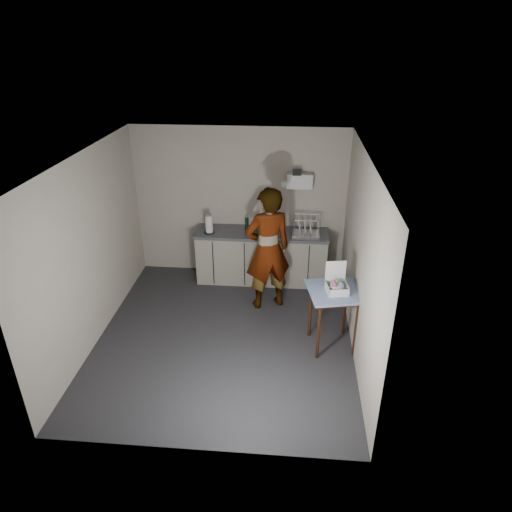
# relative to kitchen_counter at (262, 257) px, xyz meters

# --- Properties ---
(ground) EXTENTS (4.00, 4.00, 0.00)m
(ground) POSITION_rel_kitchen_counter_xyz_m (-0.40, -1.70, -0.43)
(ground) COLOR #2A292E
(ground) RESTS_ON ground
(wall_back) EXTENTS (3.60, 0.02, 2.60)m
(wall_back) POSITION_rel_kitchen_counter_xyz_m (-0.40, 0.29, 0.87)
(wall_back) COLOR beige
(wall_back) RESTS_ON ground
(wall_right) EXTENTS (0.02, 4.00, 2.60)m
(wall_right) POSITION_rel_kitchen_counter_xyz_m (1.39, -1.70, 0.87)
(wall_right) COLOR beige
(wall_right) RESTS_ON ground
(wall_left) EXTENTS (0.02, 4.00, 2.60)m
(wall_left) POSITION_rel_kitchen_counter_xyz_m (-2.19, -1.70, 0.87)
(wall_left) COLOR beige
(wall_left) RESTS_ON ground
(ceiling) EXTENTS (3.60, 4.00, 0.01)m
(ceiling) POSITION_rel_kitchen_counter_xyz_m (-0.40, -1.70, 2.17)
(ceiling) COLOR silver
(ceiling) RESTS_ON wall_back
(kitchen_counter) EXTENTS (2.24, 0.62, 0.91)m
(kitchen_counter) POSITION_rel_kitchen_counter_xyz_m (0.00, 0.00, 0.00)
(kitchen_counter) COLOR black
(kitchen_counter) RESTS_ON ground
(wall_shelf) EXTENTS (0.42, 0.18, 0.37)m
(wall_shelf) POSITION_rel_kitchen_counter_xyz_m (0.60, 0.22, 1.32)
(wall_shelf) COLOR white
(wall_shelf) RESTS_ON ground
(side_table) EXTENTS (0.81, 0.81, 0.89)m
(side_table) POSITION_rel_kitchen_counter_xyz_m (1.10, -1.78, 0.35)
(side_table) COLOR #3E1F0E
(side_table) RESTS_ON ground
(standing_man) EXTENTS (0.85, 0.71, 1.97)m
(standing_man) POSITION_rel_kitchen_counter_xyz_m (0.15, -0.82, 0.56)
(standing_man) COLOR #B2A593
(standing_man) RESTS_ON ground
(soap_bottle) EXTENTS (0.16, 0.16, 0.33)m
(soap_bottle) POSITION_rel_kitchen_counter_xyz_m (-0.08, -0.07, 0.65)
(soap_bottle) COLOR black
(soap_bottle) RESTS_ON kitchen_counter
(soda_can) EXTENTS (0.06, 0.06, 0.12)m
(soda_can) POSITION_rel_kitchen_counter_xyz_m (-0.05, 0.06, 0.54)
(soda_can) COLOR red
(soda_can) RESTS_ON kitchen_counter
(dark_bottle) EXTENTS (0.06, 0.06, 0.22)m
(dark_bottle) POSITION_rel_kitchen_counter_xyz_m (-0.26, 0.07, 0.59)
(dark_bottle) COLOR black
(dark_bottle) RESTS_ON kitchen_counter
(paper_towel) EXTENTS (0.18, 0.18, 0.31)m
(paper_towel) POSITION_rel_kitchen_counter_xyz_m (-0.87, -0.11, 0.63)
(paper_towel) COLOR black
(paper_towel) RESTS_ON kitchen_counter
(dish_rack) EXTENTS (0.45, 0.33, 0.31)m
(dish_rack) POSITION_rel_kitchen_counter_xyz_m (0.73, -0.03, 0.55)
(dish_rack) COLOR white
(dish_rack) RESTS_ON kitchen_counter
(bakery_box) EXTENTS (0.31, 0.32, 0.38)m
(bakery_box) POSITION_rel_kitchen_counter_xyz_m (1.11, -1.80, 0.55)
(bakery_box) COLOR white
(bakery_box) RESTS_ON side_table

